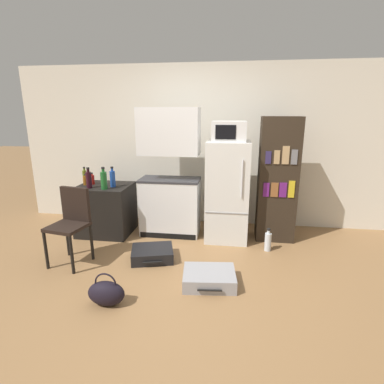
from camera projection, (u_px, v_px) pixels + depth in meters
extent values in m
plane|color=olive|center=(180.00, 284.00, 3.23)|extent=(24.00, 24.00, 0.00)
cube|color=silver|center=(214.00, 147.00, 4.79)|extent=(6.40, 0.10, 2.52)
cube|color=black|center=(106.00, 209.00, 4.53)|extent=(0.77, 0.67, 0.74)
cube|color=white|center=(170.00, 207.00, 4.49)|extent=(0.86, 0.44, 0.82)
cube|color=#333338|center=(170.00, 180.00, 4.38)|extent=(0.88, 0.45, 0.03)
cube|color=white|center=(169.00, 131.00, 4.20)|extent=(0.86, 0.38, 0.66)
cube|color=black|center=(168.00, 236.00, 4.37)|extent=(0.83, 0.01, 0.08)
cube|color=silver|center=(227.00, 191.00, 4.24)|extent=(0.59, 0.58, 1.41)
cube|color=gray|center=(226.00, 213.00, 4.02)|extent=(0.57, 0.01, 0.01)
cylinder|color=silver|center=(242.00, 179.00, 3.86)|extent=(0.02, 0.02, 0.49)
cube|color=silver|center=(229.00, 131.00, 4.02)|extent=(0.45, 0.42, 0.27)
cube|color=black|center=(226.00, 132.00, 3.82)|extent=(0.26, 0.01, 0.18)
cube|color=#2D2319|center=(277.00, 180.00, 4.20)|extent=(0.53, 0.37, 1.74)
cube|color=#661E75|center=(266.00, 190.00, 4.07)|extent=(0.08, 0.01, 0.19)
cube|color=brown|center=(275.00, 190.00, 4.05)|extent=(0.09, 0.01, 0.20)
cube|color=#661E75|center=(283.00, 190.00, 4.04)|extent=(0.10, 0.01, 0.20)
cube|color=gold|center=(292.00, 189.00, 4.02)|extent=(0.08, 0.01, 0.23)
cube|color=#332856|center=(268.00, 158.00, 3.95)|extent=(0.07, 0.01, 0.17)
cube|color=tan|center=(277.00, 157.00, 3.94)|extent=(0.07, 0.01, 0.18)
cube|color=tan|center=(286.00, 155.00, 3.91)|extent=(0.09, 0.01, 0.24)
cube|color=slate|center=(294.00, 157.00, 3.90)|extent=(0.08, 0.01, 0.19)
cylinder|color=#AD1914|center=(92.00, 180.00, 4.49)|extent=(0.06, 0.06, 0.14)
cylinder|color=#AD1914|center=(92.00, 174.00, 4.47)|extent=(0.03, 0.03, 0.02)
cylinder|color=black|center=(92.00, 173.00, 4.46)|extent=(0.03, 0.03, 0.01)
cylinder|color=#566619|center=(85.00, 177.00, 4.54)|extent=(0.06, 0.06, 0.20)
cylinder|color=#566619|center=(84.00, 169.00, 4.51)|extent=(0.03, 0.03, 0.04)
cylinder|color=black|center=(84.00, 168.00, 4.50)|extent=(0.03, 0.03, 0.02)
cylinder|color=#1E6028|center=(104.00, 181.00, 4.19)|extent=(0.09, 0.09, 0.25)
cylinder|color=#1E6028|center=(103.00, 170.00, 4.16)|extent=(0.04, 0.04, 0.04)
cylinder|color=black|center=(103.00, 168.00, 4.15)|extent=(0.05, 0.05, 0.03)
cylinder|color=brown|center=(86.00, 181.00, 4.46)|extent=(0.08, 0.08, 0.13)
cylinder|color=brown|center=(85.00, 176.00, 4.44)|extent=(0.04, 0.04, 0.02)
cylinder|color=black|center=(85.00, 175.00, 4.44)|extent=(0.04, 0.04, 0.01)
cylinder|color=black|center=(89.00, 180.00, 4.26)|extent=(0.08, 0.08, 0.23)
cylinder|color=black|center=(88.00, 171.00, 4.22)|extent=(0.04, 0.04, 0.04)
cylinder|color=black|center=(88.00, 168.00, 4.21)|extent=(0.04, 0.04, 0.02)
cylinder|color=#1E47A3|center=(113.00, 179.00, 4.33)|extent=(0.08, 0.08, 0.23)
cylinder|color=#1E47A3|center=(112.00, 170.00, 4.29)|extent=(0.03, 0.03, 0.04)
cylinder|color=black|center=(112.00, 167.00, 4.29)|extent=(0.04, 0.04, 0.02)
cylinder|color=black|center=(46.00, 251.00, 3.49)|extent=(0.04, 0.04, 0.46)
cylinder|color=black|center=(72.00, 255.00, 3.38)|extent=(0.04, 0.04, 0.46)
cylinder|color=black|center=(68.00, 238.00, 3.82)|extent=(0.04, 0.04, 0.46)
cylinder|color=black|center=(92.00, 242.00, 3.72)|extent=(0.04, 0.04, 0.46)
cube|color=black|center=(67.00, 227.00, 3.54)|extent=(0.46, 0.46, 0.04)
cube|color=black|center=(75.00, 204.00, 3.64)|extent=(0.38, 0.12, 0.42)
cube|color=#99999E|center=(209.00, 278.00, 3.21)|extent=(0.60, 0.49, 0.15)
cylinder|color=black|center=(210.00, 290.00, 2.99)|extent=(0.25, 0.05, 0.02)
cube|color=black|center=(152.00, 254.00, 3.76)|extent=(0.60, 0.53, 0.14)
cylinder|color=black|center=(152.00, 262.00, 3.55)|extent=(0.23, 0.08, 0.02)
ellipsoid|color=black|center=(106.00, 293.00, 2.86)|extent=(0.36, 0.20, 0.24)
torus|color=black|center=(105.00, 283.00, 2.83)|extent=(0.21, 0.02, 0.21)
cylinder|color=silver|center=(268.00, 242.00, 3.98)|extent=(0.09, 0.09, 0.24)
cylinder|color=silver|center=(269.00, 232.00, 3.94)|extent=(0.04, 0.04, 0.04)
cylinder|color=black|center=(269.00, 229.00, 3.94)|extent=(0.04, 0.04, 0.03)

